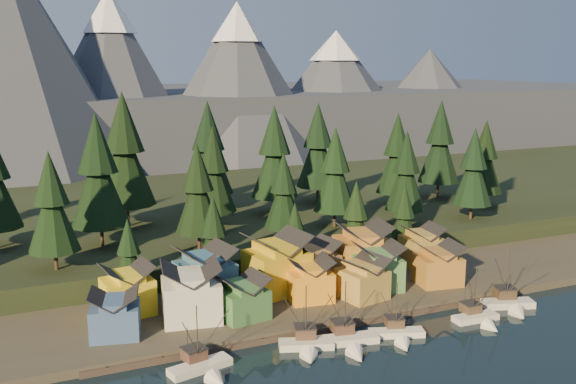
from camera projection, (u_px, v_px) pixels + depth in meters
name	position (u px, v px, depth m)	size (l,w,h in m)	color
ground	(377.00, 370.00, 93.12)	(500.00, 500.00, 0.00)	black
shore_strip	(272.00, 280.00, 128.79)	(400.00, 50.00, 1.50)	#3D372C
hillside	(201.00, 216.00, 173.13)	(420.00, 100.00, 6.00)	black
dock	(325.00, 325.00, 107.80)	(80.00, 4.00, 1.00)	#4A3E35
mountain_ridge	(110.00, 103.00, 277.52)	(560.00, 190.00, 90.00)	#424655
boat_1	(203.00, 360.00, 91.83)	(10.08, 10.60, 10.89)	silver
boat_2	(307.00, 337.00, 99.00)	(9.24, 9.81, 11.22)	beige
boat_3	(349.00, 334.00, 100.44)	(10.97, 11.62, 11.30)	silver
boat_4	(399.00, 328.00, 103.34)	(9.52, 9.87, 9.94)	white
boat_5	(479.00, 312.00, 109.64)	(8.49, 9.19, 10.24)	silver
boat_6	(511.00, 297.00, 115.57)	(9.98, 10.57, 11.87)	beige
house_front_0	(115.00, 312.00, 100.33)	(8.91, 8.61, 7.46)	#365281
house_front_1	(191.00, 290.00, 106.52)	(10.84, 10.53, 9.75)	beige
house_front_2	(243.00, 296.00, 107.67)	(8.50, 8.55, 7.30)	#3C703C
house_front_3	(310.00, 278.00, 115.68)	(8.56, 8.25, 7.78)	orange
house_front_4	(362.00, 277.00, 116.64)	(8.83, 9.31, 7.67)	#AD8A3D
house_front_5	(378.00, 266.00, 121.00)	(9.56, 8.95, 8.79)	#4E8146
house_front_6	(438.00, 263.00, 124.06)	(9.17, 8.81, 8.02)	#AB732C
house_back_0	(128.00, 288.00, 109.19)	(8.93, 8.66, 8.68)	yellow
house_back_1	(205.00, 273.00, 114.23)	(10.44, 10.54, 10.24)	#335E79
house_back_2	(277.00, 262.00, 119.32)	(11.77, 11.03, 11.17)	gold
house_back_3	(313.00, 262.00, 123.21)	(9.59, 8.77, 8.78)	#9B6737
house_back_4	(362.00, 249.00, 128.10)	(11.48, 11.16, 10.87)	#B6762E
house_back_5	(421.00, 245.00, 135.11)	(8.45, 8.53, 8.57)	olive
tree_hill_2	(52.00, 206.00, 116.59)	(9.60, 9.60, 22.38)	#332319
tree_hill_3	(98.00, 174.00, 130.67)	(12.04, 12.04, 28.04)	#332319
tree_hill_4	(125.00, 153.00, 146.90)	(13.49, 13.49, 31.44)	#332319
tree_hill_5	(198.00, 192.00, 129.50)	(9.49, 9.49, 22.11)	#332319
tree_hill_6	(214.00, 173.00, 145.91)	(10.25, 10.25, 23.87)	#332319
tree_hill_7	(284.00, 193.00, 135.14)	(8.34, 8.34, 19.43)	#332319
tree_hill_8	(275.00, 155.00, 158.92)	(11.78, 11.78, 27.43)	#332319
tree_hill_9	(335.00, 173.00, 147.32)	(10.02, 10.02, 23.34)	#332319
tree_hill_10	(318.00, 148.00, 172.45)	(11.71, 11.71, 27.27)	#332319
tree_hill_11	(406.00, 174.00, 149.29)	(9.59, 9.59, 22.34)	#332319
tree_hill_12	(397.00, 156.00, 166.49)	(10.74, 10.74, 25.02)	#332319
tree_hill_13	(473.00, 170.00, 154.61)	(9.66, 9.66, 22.50)	#332319
tree_hill_14	(440.00, 145.00, 178.72)	(11.82, 11.82, 27.54)	#332319
tree_hill_15	(208.00, 151.00, 162.23)	(12.18, 12.18, 28.38)	#332319
tree_hill_17	(485.00, 159.00, 168.26)	(9.91, 9.91, 23.09)	#332319
tree_shore_0	(129.00, 255.00, 115.90)	(6.41, 6.41, 14.94)	#332319
tree_shore_1	(214.00, 237.00, 121.93)	(7.62, 7.62, 17.75)	#332319
tree_shore_2	(295.00, 235.00, 128.99)	(6.39, 6.39, 14.88)	#332319
tree_shore_3	(356.00, 219.00, 134.16)	(7.83, 7.83, 18.24)	#332319
tree_shore_4	(404.00, 218.00, 139.10)	(7.14, 7.14, 16.62)	#332319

